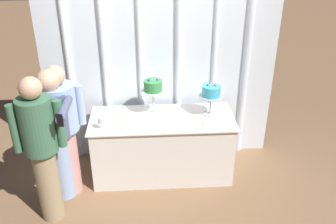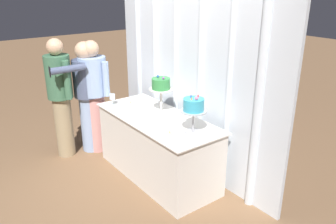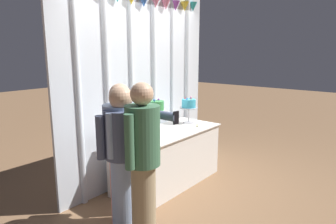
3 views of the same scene
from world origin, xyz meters
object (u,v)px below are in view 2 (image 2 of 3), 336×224
at_px(guest_man_pink_jacket, 94,93).
at_px(guest_girl_blue_dress, 87,93).
at_px(tealight_far_left, 131,103).
at_px(cake_display_nearleft, 161,86).
at_px(wine_glass, 112,97).
at_px(guest_man_dark_suit, 60,94).
at_px(cake_display_nearright, 194,107).
at_px(cake_table, 157,147).
at_px(tealight_near_left, 170,133).

relative_size(guest_man_pink_jacket, guest_girl_blue_dress, 1.01).
relative_size(tealight_far_left, guest_girl_blue_dress, 0.03).
relative_size(cake_display_nearleft, tealight_far_left, 10.11).
distance_m(wine_glass, tealight_far_left, 0.25).
height_order(wine_glass, tealight_far_left, wine_glass).
bearing_deg(tealight_far_left, guest_man_dark_suit, -133.32).
relative_size(wine_glass, guest_girl_blue_dress, 0.10).
bearing_deg(wine_glass, guest_girl_blue_dress, -164.20).
xyz_separation_m(cake_display_nearleft, tealight_far_left, (-0.47, -0.14, -0.32)).
xyz_separation_m(cake_display_nearleft, cake_display_nearright, (0.67, -0.07, -0.05)).
height_order(cake_table, guest_man_pink_jacket, guest_man_pink_jacket).
height_order(cake_display_nearleft, tealight_near_left, cake_display_nearleft).
relative_size(guest_girl_blue_dress, guest_man_dark_suit, 0.96).
bearing_deg(cake_table, tealight_near_left, -20.05).
xyz_separation_m(cake_table, tealight_near_left, (0.47, -0.17, 0.40)).
relative_size(cake_display_nearright, tealight_far_left, 9.10).
xyz_separation_m(cake_display_nearleft, guest_man_dark_suit, (-1.11, -0.82, -0.23)).
height_order(guest_man_pink_jacket, guest_girl_blue_dress, guest_man_pink_jacket).
xyz_separation_m(cake_display_nearright, wine_glass, (-1.25, -0.27, -0.18)).
relative_size(cake_display_nearleft, guest_man_pink_jacket, 0.29).
distance_m(guest_man_pink_jacket, guest_man_dark_suit, 0.44).
height_order(guest_man_pink_jacket, guest_man_dark_suit, guest_man_dark_suit).
xyz_separation_m(cake_display_nearright, tealight_near_left, (-0.10, -0.23, -0.27)).
height_order(guest_girl_blue_dress, guest_man_dark_suit, guest_man_dark_suit).
xyz_separation_m(wine_glass, tealight_far_left, (0.11, 0.20, -0.10)).
distance_m(cake_table, cake_display_nearleft, 0.74).
xyz_separation_m(wine_glass, guest_man_pink_jacket, (-0.41, -0.05, -0.05)).
xyz_separation_m(cake_display_nearright, tealight_far_left, (-1.14, -0.07, -0.27)).
bearing_deg(cake_table, cake_display_nearright, 5.45).
bearing_deg(guest_man_pink_jacket, tealight_far_left, 25.88).
bearing_deg(guest_girl_blue_dress, tealight_far_left, 30.03).
bearing_deg(cake_display_nearright, tealight_far_left, -176.49).
bearing_deg(guest_man_dark_suit, tealight_far_left, 46.68).
bearing_deg(cake_display_nearleft, guest_girl_blue_dress, -155.57).
relative_size(wine_glass, guest_man_pink_jacket, 0.10).
bearing_deg(tealight_far_left, wine_glass, -118.53).
xyz_separation_m(cake_display_nearleft, guest_girl_blue_dress, (-1.04, -0.47, -0.27)).
relative_size(tealight_far_left, tealight_near_left, 0.95).
distance_m(cake_display_nearleft, guest_girl_blue_dress, 1.18).
relative_size(cake_table, guest_man_dark_suit, 1.06).
distance_m(tealight_far_left, guest_man_pink_jacket, 0.58).
distance_m(cake_display_nearleft, guest_man_dark_suit, 1.39).
height_order(tealight_far_left, tealight_near_left, tealight_far_left).
height_order(tealight_far_left, guest_man_dark_suit, guest_man_dark_suit).
relative_size(cake_display_nearleft, wine_glass, 3.09).
height_order(cake_table, tealight_far_left, tealight_far_left).
distance_m(cake_table, tealight_near_left, 0.64).
height_order(tealight_near_left, guest_man_dark_suit, guest_man_dark_suit).
bearing_deg(guest_man_dark_suit, wine_glass, 41.99).
distance_m(cake_display_nearleft, guest_man_pink_jacket, 1.10).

